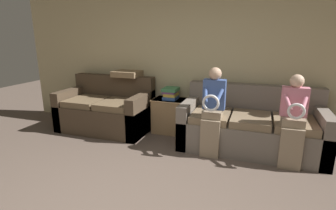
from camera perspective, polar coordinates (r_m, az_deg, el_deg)
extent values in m
cube|color=#C6B789|center=(4.66, 6.18, 9.66)|extent=(7.04, 0.06, 2.55)
cube|color=#70665B|center=(4.23, 17.34, -6.19)|extent=(2.08, 0.98, 0.44)
cube|color=#70665B|center=(4.47, 18.02, 1.17)|extent=(2.08, 0.20, 0.49)
cube|color=#70665B|center=(4.31, 4.64, -3.40)|extent=(0.16, 0.98, 0.69)
cube|color=#70665B|center=(4.29, 30.42, -5.62)|extent=(0.16, 0.98, 0.69)
cube|color=#7A664C|center=(4.10, 9.39, -2.28)|extent=(0.55, 0.74, 0.11)
cube|color=#7A664C|center=(4.05, 17.59, -3.01)|extent=(0.55, 0.74, 0.11)
cube|color=#7A664C|center=(4.08, 25.83, -3.69)|extent=(0.55, 0.74, 0.11)
cube|color=#473828|center=(4.96, -13.40, -2.58)|extent=(1.61, 0.92, 0.48)
cube|color=#473828|center=(5.14, -11.59, 3.67)|extent=(1.61, 0.20, 0.49)
cube|color=#473828|center=(5.35, -20.07, -0.47)|extent=(0.16, 0.92, 0.72)
cube|color=#473828|center=(4.59, -5.80, -2.10)|extent=(0.16, 0.92, 0.72)
cube|color=brown|center=(4.99, -17.36, 0.71)|extent=(0.61, 0.68, 0.11)
cube|color=brown|center=(4.64, -10.90, 0.08)|extent=(0.61, 0.68, 0.11)
cube|color=gray|center=(3.80, 9.11, -7.24)|extent=(0.27, 0.10, 0.55)
cube|color=gray|center=(3.82, 9.69, -1.85)|extent=(0.27, 0.28, 0.11)
cube|color=#3D5693|center=(3.82, 10.05, 2.32)|extent=(0.31, 0.14, 0.43)
sphere|color=tan|center=(3.77, 10.26, 6.71)|extent=(0.18, 0.18, 0.18)
torus|color=white|center=(3.57, 9.29, 0.42)|extent=(0.24, 0.04, 0.24)
cylinder|color=#3D5693|center=(3.70, 8.19, 2.50)|extent=(0.12, 0.31, 0.24)
cylinder|color=#3D5693|center=(3.67, 11.27, 2.25)|extent=(0.12, 0.31, 0.24)
cube|color=gray|center=(3.78, 25.13, -8.64)|extent=(0.28, 0.10, 0.55)
cube|color=gray|center=(3.80, 25.49, -3.21)|extent=(0.28, 0.28, 0.11)
cube|color=#D17A8E|center=(3.81, 25.81, 0.66)|extent=(0.33, 0.14, 0.39)
sphere|color=#DBB293|center=(3.76, 26.28, 4.68)|extent=(0.17, 0.17, 0.17)
torus|color=white|center=(3.56, 26.14, -1.26)|extent=(0.21, 0.04, 0.21)
cylinder|color=#D17A8E|center=(3.66, 24.54, 0.74)|extent=(0.13, 0.31, 0.22)
cylinder|color=#D17A8E|center=(3.68, 27.59, 0.47)|extent=(0.13, 0.31, 0.22)
cube|color=#9E7A51|center=(4.69, 0.60, -2.33)|extent=(0.59, 0.43, 0.61)
cube|color=tan|center=(4.61, 0.61, 1.18)|extent=(0.61, 0.45, 0.02)
cube|color=#33569E|center=(4.61, 0.64, 1.62)|extent=(0.23, 0.29, 0.06)
cube|color=gold|center=(4.60, 0.69, 2.32)|extent=(0.21, 0.26, 0.06)
cube|color=#7A4284|center=(4.58, 0.39, 2.85)|extent=(0.22, 0.23, 0.04)
cube|color=#3D8451|center=(4.58, 0.58, 3.44)|extent=(0.25, 0.30, 0.05)
cylinder|color=#2D2B28|center=(4.71, 32.57, -8.52)|extent=(0.26, 0.26, 0.02)
cube|color=#846B4C|center=(4.94, -8.68, 6.82)|extent=(0.48, 0.48, 0.10)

